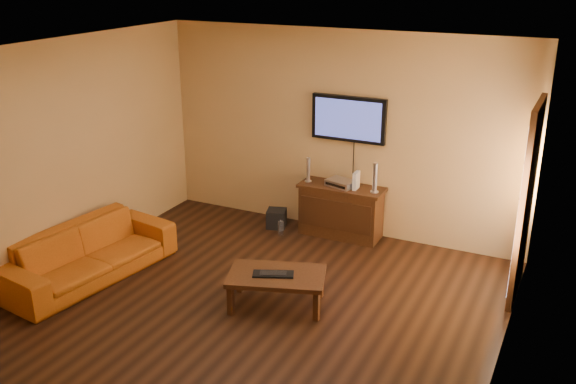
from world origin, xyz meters
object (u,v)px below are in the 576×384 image
Objects in this scene: speaker_left at (308,171)px; bottle at (281,228)px; game_console at (356,181)px; keyboard at (273,274)px; speaker_right at (375,179)px; sofa at (88,245)px; media_console at (341,211)px; coffee_table at (277,278)px; av_receiver at (341,183)px; television at (349,119)px; subwoofer at (276,218)px.

speaker_left is 0.86m from bottle.
keyboard is at bearing -95.29° from game_console.
bottle is at bearing -164.51° from speaker_right.
game_console reaches higher than sofa.
media_console reaches higher than bottle.
keyboard is (-0.16, -2.05, -0.43)m from game_console.
coffee_table reaches higher than bottle.
sofa reaches higher than media_console.
sofa is at bearing -138.45° from speaker_right.
keyboard is (0.52, -2.04, -0.47)m from speaker_left.
sofa is at bearing -117.28° from av_receiver.
game_console is at bearing 85.59° from keyboard.
speaker_left is at bearing 105.09° from coffee_table.
sofa is 9.18× the size of bottle.
game_console is (-0.26, 0.01, -0.06)m from speaker_right.
speaker_right is 1.73× the size of bottle.
game_console reaches higher than av_receiver.
keyboard is at bearing -101.52° from speaker_right.
media_console is 0.51m from game_console.
game_console reaches higher than media_console.
bottle is at bearing 115.26° from coffee_table.
speaker_right is 2.13m from keyboard.
media_console is at bearing 175.24° from game_console.
coffee_table is 0.07m from keyboard.
television is at bearing -32.30° from sofa.
coffee_table is at bearing -88.25° from television.
television is at bearing 90.00° from media_console.
sofa is at bearing -126.09° from speaker_left.
bottle is (-0.72, -0.53, -1.46)m from television.
game_console is (0.20, -0.01, 0.46)m from media_console.
bottle is (-0.72, -0.35, -0.25)m from media_console.
av_receiver is 1.09m from subwoofer.
game_console reaches higher than coffee_table.
sofa is at bearing -136.74° from subwoofer.
subwoofer is at bearing 128.11° from bottle.
bottle is at bearing -68.78° from subwoofer.
subwoofer is 0.30m from bottle.
keyboard reaches higher than coffee_table.
sofa is at bearing -136.27° from game_console.
speaker_left is at bearing -27.75° from sofa.
av_receiver reaches higher than media_console.
television is 2.56× the size of speaker_right.
subwoofer is at bearing -156.41° from av_receiver.
speaker_right reaches higher than keyboard.
sofa is 2.53m from bottle.
keyboard is (0.05, -2.06, 0.03)m from media_console.
game_console is at bearing -3.87° from media_console.
sofa is at bearing -130.64° from television.
av_receiver is at bearing 27.08° from bottle.
game_console is 0.91× the size of subwoofer.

